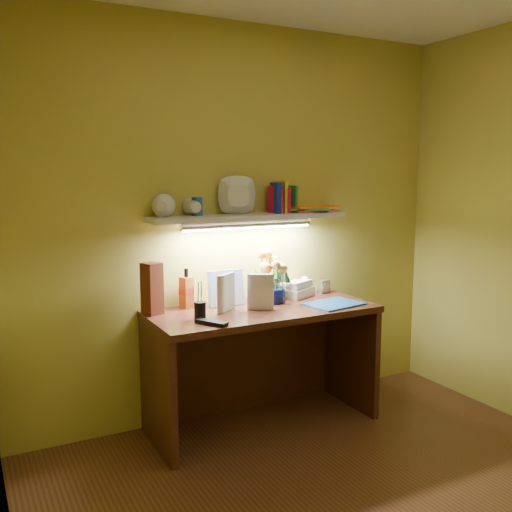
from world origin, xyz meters
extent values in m
cube|color=#3B1B10|center=(0.00, 1.20, 0.38)|extent=(1.40, 0.60, 0.75)
cube|color=#B0B0B5|center=(0.59, 1.40, 0.79)|extent=(0.10, 0.07, 0.09)
cube|color=#592210|center=(-0.64, 1.38, 0.90)|extent=(0.13, 0.13, 0.31)
cylinder|color=black|center=(-0.43, 1.15, 0.83)|extent=(0.07, 0.07, 0.17)
cube|color=black|center=(-0.43, 1.01, 0.76)|extent=(0.14, 0.19, 0.02)
cube|color=#1B5CB3|center=(0.44, 1.08, 0.75)|extent=(0.38, 0.31, 0.01)
imported|color=beige|center=(-0.31, 1.19, 0.87)|extent=(0.16, 0.10, 0.23)
imported|color=silver|center=(-0.10, 1.21, 0.86)|extent=(0.15, 0.10, 0.22)
cube|color=silver|center=(0.00, 1.38, 1.30)|extent=(1.30, 0.25, 0.03)
imported|color=silver|center=(-0.57, 1.37, 1.37)|extent=(0.18, 0.18, 0.11)
imported|color=silver|center=(-0.35, 1.38, 1.37)|extent=(0.11, 0.11, 0.10)
imported|color=silver|center=(-0.07, 1.38, 1.34)|extent=(0.29, 0.29, 0.06)
cube|color=silver|center=(-0.56, 1.43, 1.38)|extent=(0.07, 0.06, 0.12)
cube|color=#1B5CB3|center=(-0.33, 1.42, 1.37)|extent=(0.06, 0.06, 0.11)
cube|color=#BA1436|center=(0.20, 1.40, 1.40)|extent=(0.06, 0.12, 0.17)
cube|color=gold|center=(0.25, 1.41, 1.42)|extent=(0.03, 0.13, 0.20)
cube|color=#1223A1|center=(0.20, 1.40, 1.41)|extent=(0.06, 0.14, 0.20)
cube|color=#27823A|center=(0.32, 1.41, 1.40)|extent=(0.04, 0.12, 0.18)
cube|color=#BA1436|center=(0.26, 1.40, 1.40)|extent=(0.05, 0.12, 0.16)
cube|color=#D84666|center=(0.48, 1.42, 1.32)|extent=(0.32, 0.24, 0.01)
cube|color=green|center=(0.41, 1.43, 1.34)|extent=(0.40, 0.35, 0.01)
cube|color=orange|center=(0.48, 1.42, 1.35)|extent=(0.34, 0.26, 0.01)
camera|label=1|loc=(-1.62, -1.80, 1.58)|focal=40.00mm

